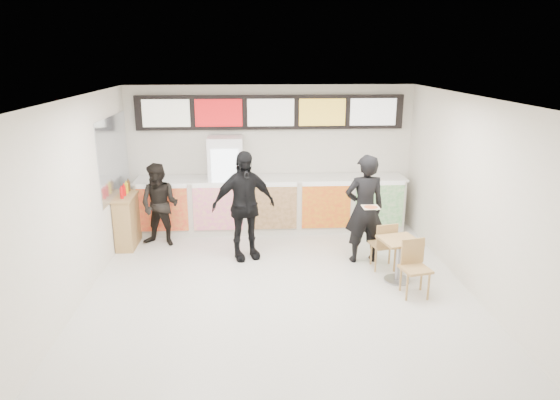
{
  "coord_description": "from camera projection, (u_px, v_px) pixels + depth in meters",
  "views": [
    {
      "loc": [
        -0.39,
        -6.92,
        3.6
      ],
      "look_at": [
        0.07,
        1.2,
        1.21
      ],
      "focal_mm": 32.0,
      "sensor_mm": 36.0,
      "label": 1
    }
  ],
  "objects": [
    {
      "name": "wall_back",
      "position": [
        271.0,
        157.0,
        10.6
      ],
      "size": [
        6.0,
        0.0,
        6.0
      ],
      "primitive_type": "plane",
      "rotation": [
        1.57,
        0.0,
        0.0
      ],
      "color": "silver",
      "rests_on": "floor"
    },
    {
      "name": "floor",
      "position": [
        280.0,
        298.0,
        7.66
      ],
      "size": [
        7.0,
        7.0,
        0.0
      ],
      "primitive_type": "plane",
      "color": "beige",
      "rests_on": "ground"
    },
    {
      "name": "menu_board",
      "position": [
        271.0,
        112.0,
        10.24
      ],
      "size": [
        5.5,
        0.14,
        0.7
      ],
      "color": "black",
      "rests_on": "wall_back"
    },
    {
      "name": "ceiling",
      "position": [
        280.0,
        100.0,
        6.82
      ],
      "size": [
        7.0,
        7.0,
        0.0
      ],
      "primitive_type": "plane",
      "rotation": [
        3.14,
        0.0,
        0.0
      ],
      "color": "white",
      "rests_on": "wall_back"
    },
    {
      "name": "drinks_fridge",
      "position": [
        226.0,
        185.0,
        10.31
      ],
      "size": [
        0.7,
        0.67,
        2.0
      ],
      "color": "white",
      "rests_on": "floor"
    },
    {
      "name": "customer_mid",
      "position": [
        244.0,
        206.0,
        8.91
      ],
      "size": [
        1.26,
        0.85,
        1.99
      ],
      "primitive_type": "imported",
      "rotation": [
        0.0,
        0.0,
        0.34
      ],
      "color": "black",
      "rests_on": "floor"
    },
    {
      "name": "service_counter",
      "position": [
        272.0,
        204.0,
        10.47
      ],
      "size": [
        5.56,
        0.77,
        1.14
      ],
      "color": "silver",
      "rests_on": "floor"
    },
    {
      "name": "wall_right",
      "position": [
        481.0,
        201.0,
        7.4
      ],
      "size": [
        0.0,
        7.0,
        7.0
      ],
      "primitive_type": "plane",
      "rotation": [
        1.57,
        0.0,
        -1.57
      ],
      "color": "silver",
      "rests_on": "floor"
    },
    {
      "name": "pizza_slice",
      "position": [
        371.0,
        207.0,
        8.29
      ],
      "size": [
        0.36,
        0.36,
        0.02
      ],
      "color": "beige",
      "rests_on": "customer_main"
    },
    {
      "name": "mirror_panel",
      "position": [
        114.0,
        157.0,
        9.36
      ],
      "size": [
        0.01,
        2.0,
        1.5
      ],
      "primitive_type": "cube",
      "color": "#B2B7BF",
      "rests_on": "wall_left"
    },
    {
      "name": "condiment_ledge",
      "position": [
        128.0,
        220.0,
        9.63
      ],
      "size": [
        0.37,
        0.91,
        1.22
      ],
      "color": "tan",
      "rests_on": "floor"
    },
    {
      "name": "cafe_table",
      "position": [
        399.0,
        252.0,
        8.1
      ],
      "size": [
        0.71,
        1.53,
        0.87
      ],
      "rotation": [
        0.0,
        0.0,
        0.21
      ],
      "color": "tan",
      "rests_on": "floor"
    },
    {
      "name": "wall_left",
      "position": [
        69.0,
        208.0,
        7.08
      ],
      "size": [
        0.0,
        7.0,
        7.0
      ],
      "primitive_type": "plane",
      "rotation": [
        1.57,
        0.0,
        1.57
      ],
      "color": "silver",
      "rests_on": "floor"
    },
    {
      "name": "customer_main",
      "position": [
        364.0,
        209.0,
        8.78
      ],
      "size": [
        0.76,
        0.54,
        1.95
      ],
      "primitive_type": "imported",
      "rotation": [
        0.0,
        0.0,
        3.24
      ],
      "color": "black",
      "rests_on": "floor"
    },
    {
      "name": "customer_left",
      "position": [
        160.0,
        205.0,
        9.58
      ],
      "size": [
        0.93,
        0.81,
        1.62
      ],
      "primitive_type": "imported",
      "rotation": [
        0.0,
        0.0,
        -0.28
      ],
      "color": "black",
      "rests_on": "floor"
    }
  ]
}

